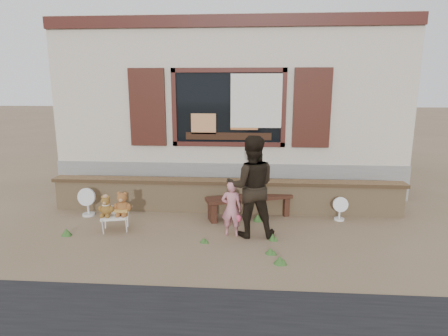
# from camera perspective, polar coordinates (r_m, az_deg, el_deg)

# --- Properties ---
(ground) EXTENTS (80.00, 80.00, 0.00)m
(ground) POSITION_cam_1_polar(r_m,az_deg,el_deg) (6.80, -0.37, -9.36)
(ground) COLOR brown
(ground) RESTS_ON ground
(shopfront) EXTENTS (8.04, 5.13, 4.00)m
(shopfront) POSITION_cam_1_polar(r_m,az_deg,el_deg) (10.80, 1.51, 9.65)
(shopfront) COLOR #B3A690
(shopfront) RESTS_ON ground
(brick_wall) EXTENTS (7.10, 0.36, 0.67)m
(brick_wall) POSITION_cam_1_polar(r_m,az_deg,el_deg) (7.63, 0.22, -4.19)
(brick_wall) COLOR tan
(brick_wall) RESTS_ON ground
(bench) EXTENTS (1.71, 0.90, 0.43)m
(bench) POSITION_cam_1_polar(r_m,az_deg,el_deg) (7.30, 3.85, -5.19)
(bench) COLOR #331B12
(bench) RESTS_ON ground
(folding_chair) EXTENTS (0.56, 0.52, 0.29)m
(folding_chair) POSITION_cam_1_polar(r_m,az_deg,el_deg) (6.95, -16.25, -7.10)
(folding_chair) COLOR white
(folding_chair) RESTS_ON ground
(teddy_bear_left) EXTENTS (0.32, 0.30, 0.37)m
(teddy_bear_left) POSITION_cam_1_polar(r_m,az_deg,el_deg) (6.90, -17.52, -5.46)
(teddy_bear_left) COLOR brown
(teddy_bear_left) RESTS_ON folding_chair
(teddy_bear_right) EXTENTS (0.37, 0.34, 0.43)m
(teddy_bear_right) POSITION_cam_1_polar(r_m,az_deg,el_deg) (6.86, -15.21, -5.17)
(teddy_bear_right) COLOR brown
(teddy_bear_right) RESTS_ON folding_chair
(child) EXTENTS (0.37, 0.26, 0.96)m
(child) POSITION_cam_1_polar(r_m,az_deg,el_deg) (6.40, 1.14, -6.19)
(child) COLOR pink
(child) RESTS_ON ground
(adult) EXTENTS (0.88, 0.71, 1.73)m
(adult) POSITION_cam_1_polar(r_m,az_deg,el_deg) (6.32, 4.17, -2.82)
(adult) COLOR black
(adult) RESTS_ON ground
(fan_left) EXTENTS (0.35, 0.24, 0.57)m
(fan_left) POSITION_cam_1_polar(r_m,az_deg,el_deg) (7.88, -20.06, -4.85)
(fan_left) COLOR silver
(fan_left) RESTS_ON ground
(fan_right) EXTENTS (0.29, 0.20, 0.46)m
(fan_right) POSITION_cam_1_polar(r_m,az_deg,el_deg) (7.51, 17.23, -5.91)
(fan_right) COLOR white
(fan_right) RESTS_ON ground
(grass_tufts) EXTENTS (3.77, 1.91, 0.14)m
(grass_tufts) POSITION_cam_1_polar(r_m,az_deg,el_deg) (6.35, -0.95, -10.42)
(grass_tufts) COLOR #325C25
(grass_tufts) RESTS_ON ground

